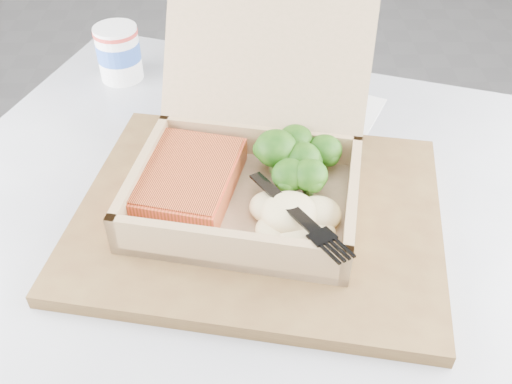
{
  "coord_description": "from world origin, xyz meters",
  "views": [
    {
      "loc": [
        0.65,
        -0.71,
        1.14
      ],
      "look_at": [
        0.65,
        -0.27,
        0.76
      ],
      "focal_mm": 40.0,
      "sensor_mm": 36.0,
      "label": 1
    }
  ],
  "objects_px": {
    "takeout_container": "(253,144)",
    "paper_cup": "(119,51)",
    "cafe_table": "(238,325)",
    "serving_tray": "(259,214)"
  },
  "relations": [
    {
      "from": "serving_tray",
      "to": "takeout_container",
      "type": "xyz_separation_m",
      "value": [
        -0.01,
        0.05,
        0.06
      ]
    },
    {
      "from": "cafe_table",
      "to": "takeout_container",
      "type": "distance_m",
      "value": 0.26
    },
    {
      "from": "paper_cup",
      "to": "serving_tray",
      "type": "bearing_deg",
      "value": -56.55
    },
    {
      "from": "cafe_table",
      "to": "paper_cup",
      "type": "xyz_separation_m",
      "value": [
        -0.17,
        0.31,
        0.22
      ]
    },
    {
      "from": "serving_tray",
      "to": "paper_cup",
      "type": "xyz_separation_m",
      "value": [
        -0.2,
        0.3,
        0.03
      ]
    },
    {
      "from": "takeout_container",
      "to": "paper_cup",
      "type": "bearing_deg",
      "value": 137.86
    },
    {
      "from": "takeout_container",
      "to": "paper_cup",
      "type": "relative_size",
      "value": 3.94
    },
    {
      "from": "paper_cup",
      "to": "takeout_container",
      "type": "bearing_deg",
      "value": -52.9
    },
    {
      "from": "cafe_table",
      "to": "takeout_container",
      "type": "relative_size",
      "value": 2.98
    },
    {
      "from": "serving_tray",
      "to": "takeout_container",
      "type": "distance_m",
      "value": 0.08
    }
  ]
}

